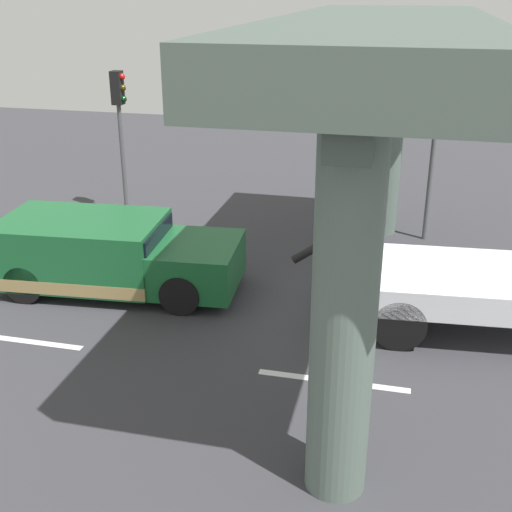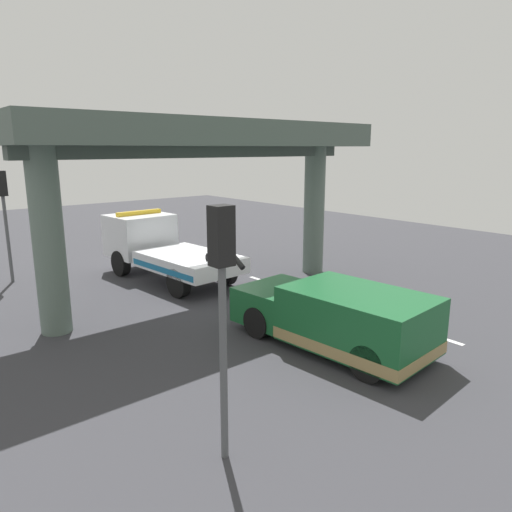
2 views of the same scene
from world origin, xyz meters
The scene contains 10 objects.
ground_plane centered at (0.00, 0.00, -0.05)m, with size 60.00×40.00×0.10m, color #38383D.
lane_stripe_west centered at (-6.00, -2.60, 0.00)m, with size 2.60×0.16×0.01m, color silver.
lane_stripe_mid centered at (0.00, -2.60, 0.00)m, with size 2.60×0.16×0.01m, color silver.
lane_stripe_east centered at (6.00, -2.60, 0.00)m, with size 2.60×0.16×0.01m, color silver.
tow_truck_white centered at (3.63, 0.06, 1.20)m, with size 7.32×2.82×2.46m.
towed_van_green centered at (-5.30, -0.01, 0.78)m, with size 5.34×2.55×1.58m.
overpass_structure centered at (0.33, 0.00, 4.91)m, with size 3.60×12.12×5.77m.
traffic_light_near centered at (-6.98, 4.73, 3.00)m, with size 0.39×0.32×4.11m.
traffic_light_far centered at (1.52, 4.73, 3.34)m, with size 0.39×0.32×4.59m.
traffic_light_mid centered at (6.52, 4.73, 3.01)m, with size 0.39×0.32×4.12m.
Camera 2 is at (-12.56, 8.71, 4.91)m, focal length 33.28 mm.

